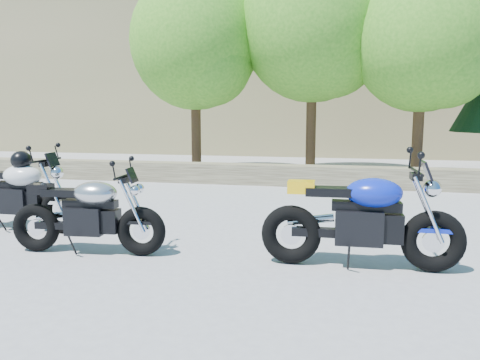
# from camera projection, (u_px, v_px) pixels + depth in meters

# --- Properties ---
(ground) EXTENTS (90.00, 90.00, 0.00)m
(ground) POSITION_uv_depth(u_px,v_px,m) (210.00, 244.00, 6.34)
(ground) COLOR gray
(ground) RESTS_ON ground
(stone_wall) EXTENTS (22.00, 0.55, 0.50)m
(stone_wall) POSITION_uv_depth(u_px,v_px,m) (272.00, 175.00, 11.62)
(stone_wall) COLOR brown
(stone_wall) RESTS_ON ground
(hillside) EXTENTS (80.00, 30.00, 15.00)m
(hillside) POSITION_uv_depth(u_px,v_px,m) (367.00, 28.00, 31.69)
(hillside) COLOR olive
(hillside) RESTS_ON ground
(tree_decid_left) EXTENTS (3.67, 3.67, 5.62)m
(tree_decid_left) POSITION_uv_depth(u_px,v_px,m) (198.00, 47.00, 13.24)
(tree_decid_left) COLOR #382314
(tree_decid_left) RESTS_ON ground
(tree_decid_mid) EXTENTS (4.08, 4.08, 6.24)m
(tree_decid_mid) POSITION_uv_depth(u_px,v_px,m) (317.00, 30.00, 12.85)
(tree_decid_mid) COLOR #382314
(tree_decid_mid) RESTS_ON ground
(tree_decid_right) EXTENTS (3.54, 3.54, 5.41)m
(tree_decid_right) POSITION_uv_depth(u_px,v_px,m) (427.00, 44.00, 11.75)
(tree_decid_right) COLOR #382314
(tree_decid_right) RESTS_ON ground
(silver_bike) EXTENTS (2.03, 0.64, 1.02)m
(silver_bike) POSITION_uv_depth(u_px,v_px,m) (88.00, 215.00, 5.87)
(silver_bike) COLOR black
(silver_bike) RESTS_ON ground
(white_bike) EXTENTS (2.19, 0.69, 1.21)m
(white_bike) POSITION_uv_depth(u_px,v_px,m) (15.00, 192.00, 7.04)
(white_bike) COLOR black
(white_bike) RESTS_ON ground
(blue_bike) EXTENTS (2.29, 0.72, 1.15)m
(blue_bike) POSITION_uv_depth(u_px,v_px,m) (362.00, 220.00, 5.31)
(blue_bike) COLOR black
(blue_bike) RESTS_ON ground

